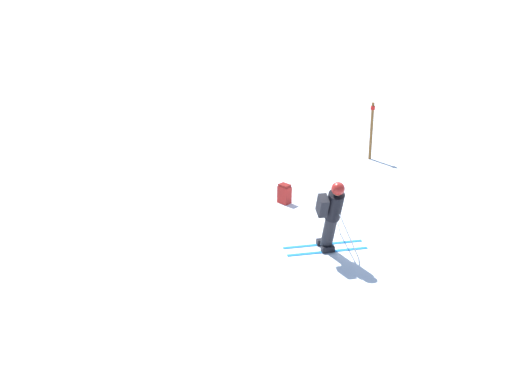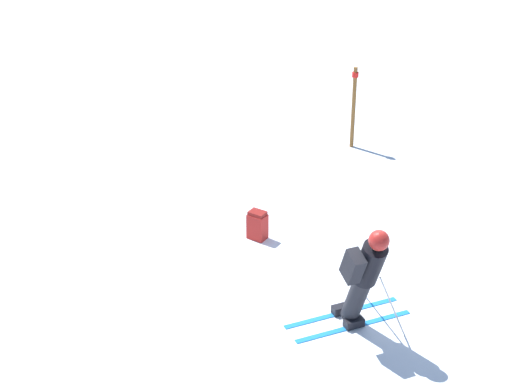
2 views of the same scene
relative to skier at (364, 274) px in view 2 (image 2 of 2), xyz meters
The scene contains 4 objects.
ground_plane 1.53m from the skier, ahead, with size 300.00×300.00×0.00m, color white.
skier is the anchor object (origin of this frame).
spare_backpack 3.13m from the skier, 28.46° to the left, with size 0.35×0.37×0.50m.
trail_marker 6.44m from the skier, ahead, with size 0.13×0.13×1.70m.
Camera 2 is at (-10.75, 1.18, 7.16)m, focal length 60.00 mm.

